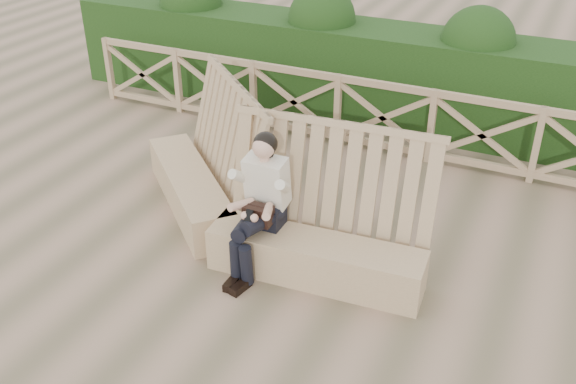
% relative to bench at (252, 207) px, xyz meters
% --- Properties ---
extents(ground, '(60.00, 60.00, 0.00)m').
position_rel_bench_xyz_m(ground, '(0.65, -0.67, -0.41)').
color(ground, brown).
rests_on(ground, ground).
extents(bench, '(4.23, 2.19, 1.62)m').
position_rel_bench_xyz_m(bench, '(0.00, 0.00, 0.00)').
color(bench, '#987B56').
rests_on(bench, ground).
extents(woman, '(0.45, 0.96, 1.57)m').
position_rel_bench_xyz_m(woman, '(0.35, -0.44, 0.42)').
color(woman, black).
rests_on(woman, ground).
extents(guardrail, '(10.10, 0.09, 1.10)m').
position_rel_bench_xyz_m(guardrail, '(0.65, 2.83, 0.14)').
color(guardrail, '#876C4E').
rests_on(guardrail, ground).
extents(hedge, '(12.00, 1.20, 1.50)m').
position_rel_bench_xyz_m(hedge, '(0.65, 4.03, 0.34)').
color(hedge, black).
rests_on(hedge, ground).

